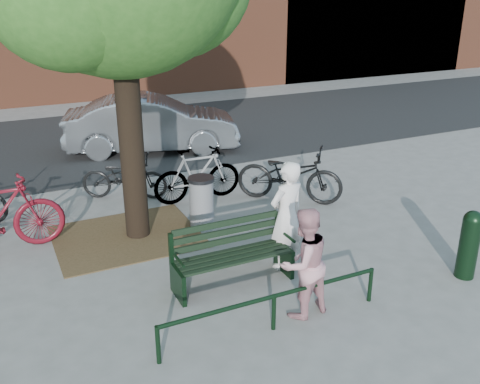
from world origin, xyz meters
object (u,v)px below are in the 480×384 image
park_bench (231,252)px  person_right (304,263)px  parked_car (152,124)px  bollard (469,242)px  bicycle_c (124,177)px  litter_bin (202,203)px  person_left (287,216)px

park_bench → person_right: person_right is taller
parked_car → bollard: bearing=-148.3°
person_right → bicycle_c: person_right is taller
bicycle_c → parked_car: bearing=1.0°
parked_car → person_right: bearing=-166.7°
park_bench → parked_car: parked_car is taller
person_right → bollard: 2.71m
litter_bin → bicycle_c: size_ratio=0.55×
park_bench → parked_car: bearing=82.3°
person_right → litter_bin: size_ratio=1.57×
bicycle_c → parked_car: parked_car is taller
parked_car → bicycle_c: bearing=169.6°
litter_bin → bicycle_c: litter_bin is taller
litter_bin → bicycle_c: 2.18m
person_left → bicycle_c: bearing=-81.4°
person_right → person_left: bearing=-118.5°
bollard → parked_car: parked_car is taller
park_bench → person_left: bearing=4.3°
person_left → bollard: size_ratio=1.60×
person_left → parked_car: (-0.02, 6.80, -0.13)m
park_bench → bollard: size_ratio=1.65×
person_left → litter_bin: size_ratio=1.78×
bollard → parked_car: size_ratio=0.24×
litter_bin → person_left: bearing=-71.1°
litter_bin → park_bench: bearing=-99.3°
person_right → parked_car: size_ratio=0.34×
person_left → bicycle_c: 4.15m
bicycle_c → parked_car: 3.32m
bollard → litter_bin: bollard is taller
person_right → bollard: size_ratio=1.42×
litter_bin → parked_car: bearing=83.0°
person_right → litter_bin: (-0.19, 3.05, -0.27)m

